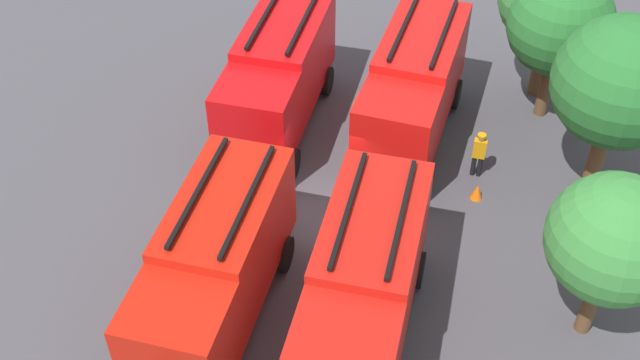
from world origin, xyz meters
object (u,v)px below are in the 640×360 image
fire_truck_0 (278,75)px  traffic_cone_0 (477,191)px  fire_truck_2 (413,87)px  firefighter_1 (479,152)px  tree_2 (620,83)px  tree_1 (560,24)px  fire_truck_1 (215,266)px  tree_3 (614,240)px  fire_truck_3 (364,285)px  traffic_cone_1 (358,99)px

fire_truck_0 → traffic_cone_0: bearing=73.5°
fire_truck_2 → fire_truck_0: bearing=-80.9°
firefighter_1 → tree_2: 4.97m
fire_truck_0 → fire_truck_2: same height
firefighter_1 → tree_1: bearing=-26.5°
fire_truck_0 → traffic_cone_0: (2.56, 7.25, -1.87)m
fire_truck_0 → tree_2: 11.17m
fire_truck_1 → fire_truck_2: size_ratio=0.99×
firefighter_1 → tree_3: tree_3 is taller
tree_2 → tree_3: tree_2 is taller
tree_2 → traffic_cone_0: 5.54m
fire_truck_3 → tree_2: 10.05m
fire_truck_0 → fire_truck_1: same height
fire_truck_1 → fire_truck_2: (-9.04, 4.33, 0.00)m
fire_truck_0 → fire_truck_3: (8.72, 4.39, 0.00)m
traffic_cone_1 → tree_2: bearing=70.2°
fire_truck_3 → tree_1: tree_1 is taller
tree_3 → traffic_cone_0: 6.61m
firefighter_1 → fire_truck_0: bearing=81.4°
fire_truck_1 → fire_truck_3: size_ratio=1.01×
tree_2 → fire_truck_2: bearing=-104.0°
fire_truck_0 → tree_1: (-2.47, 9.34, 1.65)m
tree_3 → traffic_cone_1: bearing=-138.8°
tree_1 → traffic_cone_0: (5.04, -2.09, -3.51)m
tree_2 → tree_3: 6.00m
fire_truck_1 → fire_truck_3: (-0.13, 4.02, 0.00)m
fire_truck_2 → fire_truck_3: (8.91, -0.31, 0.00)m
traffic_cone_1 → fire_truck_3: bearing=9.7°
fire_truck_3 → tree_3: (-1.43, 6.05, 1.47)m
fire_truck_1 → tree_2: size_ratio=1.15×
tree_3 → traffic_cone_1: (-8.92, -7.82, -3.34)m
tree_3 → traffic_cone_1: 12.32m
traffic_cone_0 → traffic_cone_1: bearing=-132.2°
traffic_cone_0 → traffic_cone_1: size_ratio=1.01×
tree_2 → traffic_cone_1: tree_2 is taller
traffic_cone_1 → firefighter_1: bearing=56.1°
fire_truck_3 → traffic_cone_0: (-6.16, 2.86, -1.87)m
fire_truck_0 → firefighter_1: 7.40m
tree_3 → traffic_cone_1: size_ratio=9.51×
fire_truck_3 → tree_2: size_ratio=1.15×
fire_truck_3 → firefighter_1: fire_truck_3 is taller
traffic_cone_0 → fire_truck_3: bearing=-24.9°
tree_1 → traffic_cone_1: (0.85, -6.71, -3.52)m
traffic_cone_0 → traffic_cone_1: traffic_cone_0 is taller
tree_1 → tree_3: size_ratio=1.05×
tree_2 → tree_3: (5.95, -0.44, -0.66)m
tree_1 → traffic_cone_0: size_ratio=9.84×
tree_2 → traffic_cone_0: (1.22, -3.63, -3.99)m
tree_1 → traffic_cone_1: tree_1 is taller
fire_truck_2 → traffic_cone_1: bearing=-117.9°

